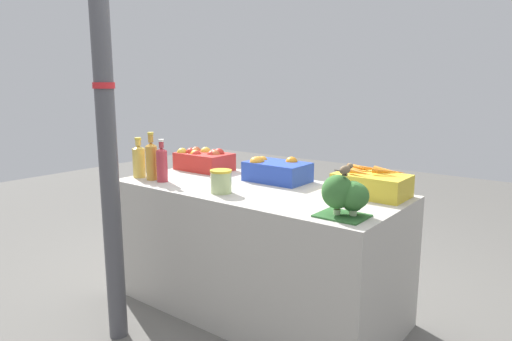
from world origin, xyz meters
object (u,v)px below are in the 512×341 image
(carrot_crate, at_px, (372,184))
(juice_bottle_amber, at_px, (152,160))
(support_pole, at_px, (105,110))
(juice_bottle_ruby, at_px, (162,164))
(broccoli_pile, at_px, (346,195))
(pickle_jar, at_px, (221,181))
(apple_crate, at_px, (204,159))
(orange_crate, at_px, (275,170))
(sparrow_bird, at_px, (346,169))
(juice_bottle_golden, at_px, (139,160))

(carrot_crate, xyz_separation_m, juice_bottle_amber, (-1.26, -0.44, 0.06))
(support_pole, bearing_deg, carrot_crate, 42.25)
(juice_bottle_ruby, bearing_deg, broccoli_pile, 0.38)
(pickle_jar, bearing_deg, apple_crate, 141.83)
(orange_crate, distance_m, juice_bottle_amber, 0.77)
(support_pole, bearing_deg, juice_bottle_ruby, 107.83)
(juice_bottle_amber, height_order, sparrow_bird, juice_bottle_amber)
(orange_crate, relative_size, juice_bottle_ruby, 1.44)
(apple_crate, height_order, juice_bottle_golden, juice_bottle_golden)
(apple_crate, xyz_separation_m, sparrow_bird, (1.31, -0.45, 0.14))
(juice_bottle_amber, bearing_deg, sparrow_bird, -0.28)
(support_pole, xyz_separation_m, apple_crate, (-0.23, 0.92, -0.39))
(pickle_jar, xyz_separation_m, sparrow_bird, (0.75, -0.01, 0.15))
(carrot_crate, bearing_deg, juice_bottle_golden, -162.37)
(carrot_crate, bearing_deg, sparrow_bird, -81.63)
(broccoli_pile, bearing_deg, carrot_crate, 98.84)
(support_pole, xyz_separation_m, orange_crate, (0.38, 0.92, -0.40))
(support_pole, distance_m, pickle_jar, 0.71)
(juice_bottle_amber, xyz_separation_m, juice_bottle_ruby, (0.10, 0.00, -0.01))
(carrot_crate, height_order, juice_bottle_golden, juice_bottle_golden)
(support_pole, relative_size, orange_crate, 6.45)
(support_pole, xyz_separation_m, sparrow_bird, (1.08, 0.47, -0.25))
(broccoli_pile, xyz_separation_m, sparrow_bird, (-0.00, -0.01, 0.12))
(broccoli_pile, height_order, juice_bottle_amber, juice_bottle_amber)
(carrot_crate, height_order, juice_bottle_ruby, juice_bottle_ruby)
(broccoli_pile, relative_size, pickle_jar, 1.71)
(carrot_crate, relative_size, pickle_jar, 2.93)
(support_pole, distance_m, apple_crate, 1.02)
(support_pole, bearing_deg, pickle_jar, 55.66)
(carrot_crate, xyz_separation_m, pickle_jar, (-0.68, -0.44, -0.00))
(sparrow_bird, bearing_deg, carrot_crate, 13.44)
(juice_bottle_golden, height_order, sparrow_bird, juice_bottle_golden)
(juice_bottle_golden, bearing_deg, carrot_crate, 17.63)
(juice_bottle_ruby, relative_size, pickle_jar, 2.04)
(juice_bottle_ruby, bearing_deg, carrot_crate, 20.70)
(orange_crate, height_order, sparrow_bird, sparrow_bird)
(broccoli_pile, bearing_deg, orange_crate, 148.50)
(carrot_crate, distance_m, sparrow_bird, 0.48)
(juice_bottle_golden, bearing_deg, pickle_jar, 0.11)
(support_pole, height_order, orange_crate, support_pole)
(broccoli_pile, bearing_deg, juice_bottle_amber, -179.65)
(juice_bottle_amber, relative_size, juice_bottle_ruby, 1.14)
(juice_bottle_amber, bearing_deg, juice_bottle_ruby, 0.00)
(pickle_jar, bearing_deg, sparrow_bird, -0.61)
(broccoli_pile, bearing_deg, juice_bottle_ruby, -179.62)
(broccoli_pile, relative_size, juice_bottle_amber, 0.74)
(sparrow_bird, bearing_deg, pickle_jar, 94.46)
(carrot_crate, xyz_separation_m, sparrow_bird, (0.07, -0.45, 0.15))
(juice_bottle_ruby, bearing_deg, orange_crate, 39.27)
(broccoli_pile, xyz_separation_m, pickle_jar, (-0.75, -0.01, -0.03))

